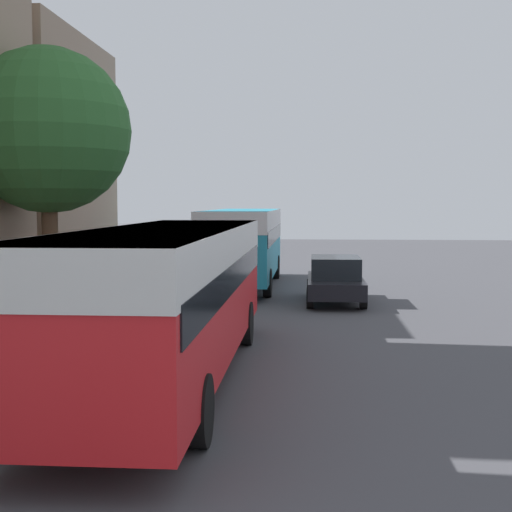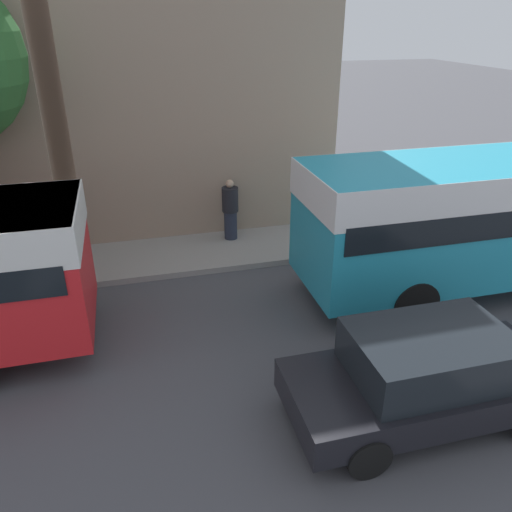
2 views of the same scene
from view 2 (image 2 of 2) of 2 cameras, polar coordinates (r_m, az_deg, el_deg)
The scene contains 3 objects.
building_far_terrace at distance 16.46m, azimuth -7.48°, elevation 20.45°, with size 6.86×6.94×8.33m.
car_crossing at distance 8.14m, azimuth 18.87°, elevation -12.70°, with size 1.86×4.24×1.52m.
pedestrian_near_curb at distance 13.38m, azimuth -2.95°, elevation 5.33°, with size 0.43×0.43×1.65m.
Camera 2 is at (6.61, 16.92, 5.68)m, focal length 35.00 mm.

